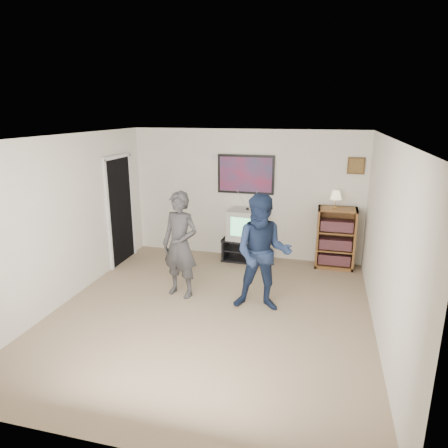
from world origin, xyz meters
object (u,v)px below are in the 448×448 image
at_px(media_stand, 246,249).
at_px(person_tall, 180,245).
at_px(crt_television, 247,224).
at_px(person_short, 263,253).
at_px(bookshelf, 336,238).

distance_m(media_stand, person_tall, 1.98).
bearing_deg(media_stand, crt_television, 1.26).
xyz_separation_m(media_stand, crt_television, (0.02, 0.00, 0.51)).
bearing_deg(person_short, crt_television, 103.35).
bearing_deg(person_short, media_stand, 103.83).
bearing_deg(bookshelf, person_tall, -142.78).
xyz_separation_m(media_stand, person_short, (0.61, -1.89, 0.64)).
height_order(crt_television, bookshelf, bookshelf).
distance_m(bookshelf, person_short, 2.23).
distance_m(crt_television, bookshelf, 1.66).
bearing_deg(bookshelf, media_stand, -178.28).
bearing_deg(media_stand, bookshelf, 2.97).
distance_m(person_tall, person_short, 1.31).
bearing_deg(person_tall, person_short, 7.58).
distance_m(media_stand, person_short, 2.09).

